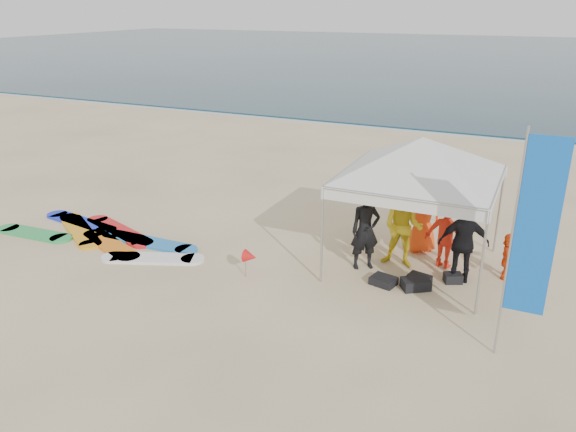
# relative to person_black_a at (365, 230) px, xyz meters

# --- Properties ---
(ground) EXTENTS (120.00, 120.00, 0.00)m
(ground) POSITION_rel_person_black_a_xyz_m (-1.14, -3.28, -0.88)
(ground) COLOR beige
(ground) RESTS_ON ground
(ocean) EXTENTS (160.00, 84.00, 0.08)m
(ocean) POSITION_rel_person_black_a_xyz_m (-1.14, 56.72, -0.84)
(ocean) COLOR #0C2633
(ocean) RESTS_ON ground
(shoreline_foam) EXTENTS (160.00, 1.20, 0.01)m
(shoreline_foam) POSITION_rel_person_black_a_xyz_m (-1.14, 14.92, -0.88)
(shoreline_foam) COLOR silver
(shoreline_foam) RESTS_ON ground
(person_black_a) EXTENTS (0.77, 0.72, 1.76)m
(person_black_a) POSITION_rel_person_black_a_xyz_m (0.00, 0.00, 0.00)
(person_black_a) COLOR black
(person_black_a) RESTS_ON ground
(person_yellow) EXTENTS (0.89, 0.70, 1.81)m
(person_yellow) POSITION_rel_person_black_a_xyz_m (0.71, 0.43, 0.02)
(person_yellow) COLOR yellow
(person_yellow) RESTS_ON ground
(person_orange_a) EXTENTS (1.16, 0.85, 1.61)m
(person_orange_a) POSITION_rel_person_black_a_xyz_m (1.60, 0.80, -0.08)
(person_orange_a) COLOR red
(person_orange_a) RESTS_ON ground
(person_black_b) EXTENTS (1.09, 0.68, 1.74)m
(person_black_b) POSITION_rel_person_black_a_xyz_m (2.04, 0.21, -0.01)
(person_black_b) COLOR black
(person_black_b) RESTS_ON ground
(person_orange_b) EXTENTS (1.06, 0.98, 1.82)m
(person_orange_b) POSITION_rel_person_black_a_xyz_m (0.94, 1.42, 0.03)
(person_orange_b) COLOR #F54915
(person_orange_b) RESTS_ON ground
(person_seated) EXTENTS (0.33, 0.95, 1.01)m
(person_seated) POSITION_rel_person_black_a_xyz_m (2.91, 0.79, -0.38)
(person_seated) COLOR #FF5116
(person_seated) RESTS_ON ground
(canopy_tent) EXTENTS (4.42, 4.42, 3.34)m
(canopy_tent) POSITION_rel_person_black_a_xyz_m (0.97, 0.52, 2.03)
(canopy_tent) COLOR #A5A5A8
(canopy_tent) RESTS_ON ground
(feather_flag) EXTENTS (0.64, 0.04, 3.84)m
(feather_flag) POSITION_rel_person_black_a_xyz_m (3.28, -2.21, 1.38)
(feather_flag) COLOR #A5A5A8
(feather_flag) RESTS_ON ground
(marker_pennant) EXTENTS (0.28, 0.28, 0.64)m
(marker_pennant) POSITION_rel_person_black_a_xyz_m (-2.01, -1.52, -0.39)
(marker_pennant) COLOR #A5A5A8
(marker_pennant) RESTS_ON ground
(gear_pile) EXTENTS (1.80, 1.14, 0.22)m
(gear_pile) POSITION_rel_person_black_a_xyz_m (1.21, -0.39, -0.79)
(gear_pile) COLOR black
(gear_pile) RESTS_ON ground
(surfboard_spread) EXTENTS (5.48, 2.20, 0.07)m
(surfboard_spread) POSITION_rel_person_black_a_xyz_m (-6.38, -1.15, -0.85)
(surfboard_spread) COLOR red
(surfboard_spread) RESTS_ON ground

